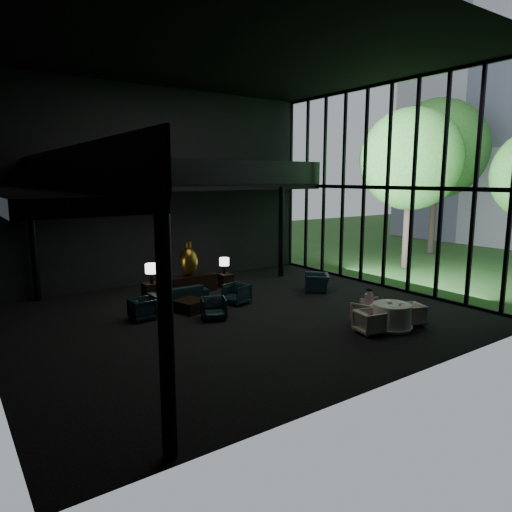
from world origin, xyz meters
TOP-DOWN VIEW (x-y plane):
  - floor at (0.00, 0.00)m, footprint 14.00×12.00m
  - ceiling at (0.00, 0.00)m, footprint 14.00×12.00m
  - wall_back at (0.00, 6.00)m, footprint 14.00×0.04m
  - wall_front at (0.00, -6.00)m, footprint 14.00×0.04m
  - curtain_wall at (6.95, 0.00)m, footprint 0.20×12.00m
  - mezzanine_left at (-6.00, 0.00)m, footprint 2.00×12.00m
  - mezzanine_back at (1.00, 5.00)m, footprint 12.00×2.00m
  - railing_left at (-5.00, 0.00)m, footprint 0.06×12.00m
  - railing_back at (1.00, 4.00)m, footprint 12.00×0.06m
  - column_sw at (-5.00, -5.70)m, footprint 0.24×0.24m
  - column_nw at (-5.00, 5.70)m, footprint 0.24×0.24m
  - column_ne at (4.80, 4.00)m, footprint 0.24×0.24m
  - tree_near at (11.00, 2.00)m, footprint 4.80×4.80m
  - tree_far at (16.00, 4.00)m, footprint 5.60×5.60m
  - console at (0.05, 3.56)m, footprint 2.08×0.47m
  - bronze_urn at (0.05, 3.68)m, footprint 0.70×0.70m
  - side_table_left at (-1.55, 3.56)m, footprint 0.54×0.54m
  - table_lamp_left at (-1.55, 3.46)m, footprint 0.44×0.44m
  - side_table_right at (1.65, 3.60)m, footprint 0.49×0.49m
  - table_lamp_right at (1.65, 3.69)m, footprint 0.39×0.39m
  - sofa at (-0.91, 2.58)m, footprint 2.02×0.60m
  - lounge_armchair_west at (-2.71, 1.37)m, footprint 0.68×0.72m
  - lounge_armchair_east at (0.66, 1.22)m, footprint 0.90×0.93m
  - lounge_armchair_south at (-0.88, 0.13)m, footprint 0.94×0.91m
  - window_armchair at (4.23, 0.98)m, footprint 1.13×1.19m
  - coffee_table at (-1.10, 1.31)m, footprint 1.10×1.10m
  - dining_table at (2.93, -3.65)m, footprint 1.25×1.25m
  - dining_chair_north at (2.80, -2.77)m, footprint 0.79×0.76m
  - dining_chair_east at (3.75, -3.72)m, footprint 0.74×0.76m
  - dining_chair_west at (2.10, -3.55)m, footprint 0.74×0.77m
  - child at (3.01, -2.70)m, footprint 0.27×0.27m
  - plate_a at (2.71, -3.72)m, footprint 0.28×0.28m
  - plate_b at (3.10, -3.35)m, footprint 0.23×0.23m
  - saucer at (3.19, -3.79)m, footprint 0.18×0.18m
  - coffee_cup at (3.12, -3.81)m, footprint 0.09×0.09m
  - cereal_bowl at (2.90, -3.58)m, footprint 0.16×0.16m
  - cream_pot at (2.96, -3.90)m, footprint 0.07×0.07m

SIDE VIEW (x-z plane):
  - floor at x=0.00m, z-range -0.01..0.01m
  - coffee_table at x=-1.10m, z-range 0.00..0.39m
  - side_table_right at x=1.65m, z-range 0.00..0.54m
  - side_table_left at x=-1.55m, z-range 0.00..0.60m
  - dining_chair_east at x=3.75m, z-range 0.00..0.63m
  - dining_table at x=2.93m, z-range -0.05..0.70m
  - dining_chair_north at x=2.80m, z-range 0.00..0.66m
  - console at x=0.05m, z-range 0.00..0.66m
  - dining_chair_west at x=2.10m, z-range 0.00..0.68m
  - lounge_armchair_west at x=-2.71m, z-range 0.00..0.72m
  - lounge_armchair_south at x=-0.88m, z-range 0.00..0.76m
  - sofa at x=-0.91m, z-range 0.00..0.79m
  - lounge_armchair_east at x=0.66m, z-range 0.00..0.80m
  - window_armchair at x=4.23m, z-range 0.00..0.87m
  - child at x=3.01m, z-range 0.45..1.03m
  - saucer at x=3.19m, z-range 0.75..0.76m
  - plate_b at x=3.10m, z-range 0.75..0.76m
  - plate_a at x=2.71m, z-range 0.75..0.76m
  - cream_pot at x=2.96m, z-range 0.75..0.82m
  - cereal_bowl at x=2.90m, z-range 0.75..0.83m
  - coffee_cup at x=3.12m, z-range 0.76..0.82m
  - table_lamp_right at x=1.65m, z-range 0.68..1.33m
  - table_lamp_left at x=-1.55m, z-range 0.76..1.49m
  - bronze_urn at x=0.05m, z-range 0.57..1.88m
  - column_sw at x=-5.00m, z-range 0.00..4.00m
  - column_nw at x=-5.00m, z-range 0.00..4.00m
  - column_ne at x=4.80m, z-range 0.00..4.00m
  - wall_back at x=0.00m, z-range 0.00..8.00m
  - wall_front at x=0.00m, z-range 0.00..8.00m
  - curtain_wall at x=6.95m, z-range 0.00..8.00m
  - mezzanine_left at x=-6.00m, z-range 3.88..4.12m
  - mezzanine_back at x=1.00m, z-range 3.88..4.12m
  - railing_left at x=-5.00m, z-range 4.10..5.10m
  - railing_back at x=1.00m, z-range 4.10..5.10m
  - tree_near at x=11.00m, z-range 1.41..9.06m
  - tree_far at x=16.00m, z-range 1.59..10.39m
  - ceiling at x=0.00m, z-range 7.99..8.01m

